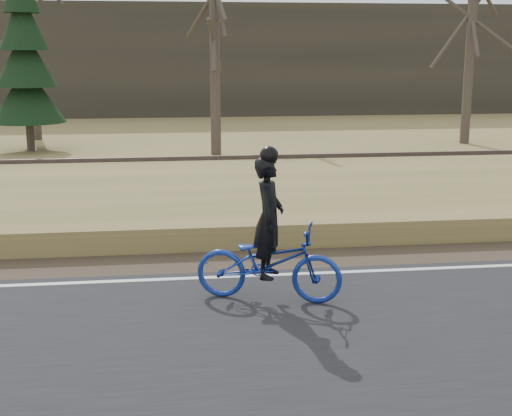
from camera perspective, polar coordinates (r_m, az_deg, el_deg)
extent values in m
plane|color=#95814C|center=(11.56, 9.10, -5.62)|extent=(120.00, 120.00, 0.00)
cube|color=black|center=(9.33, 13.48, -10.14)|extent=(120.00, 6.00, 0.06)
cube|color=silver|center=(11.72, 8.83, -5.02)|extent=(120.00, 0.12, 0.01)
cube|color=#473A2B|center=(12.66, 7.57, -3.86)|extent=(120.00, 1.60, 0.04)
cube|color=#95814C|center=(15.43, 4.75, -0.03)|extent=(120.00, 5.00, 0.44)
cube|color=slate|center=(19.09, 2.37, 2.45)|extent=(120.00, 3.00, 0.45)
cube|color=black|center=(19.04, 2.38, 3.33)|extent=(120.00, 2.40, 0.14)
cube|color=brown|center=(18.31, 2.76, 3.42)|extent=(120.00, 0.07, 0.15)
cube|color=brown|center=(19.72, 2.02, 4.08)|extent=(120.00, 0.07, 0.15)
cube|color=#383328|center=(40.65, -2.95, 11.76)|extent=(120.00, 4.00, 6.00)
imported|color=navy|center=(10.16, 1.02, -4.40)|extent=(2.22, 1.36, 1.10)
imported|color=black|center=(9.99, 1.04, -0.78)|extent=(0.59, 0.73, 1.72)
sphere|color=black|center=(9.82, 1.06, 4.23)|extent=(0.26, 0.26, 0.26)
cylinder|color=#4B4037|center=(30.06, -17.59, 13.21)|extent=(0.36, 0.36, 8.41)
cylinder|color=#4B4037|center=(24.62, -3.31, 12.36)|extent=(0.36, 0.36, 6.98)
cylinder|color=#4B4037|center=(28.79, 16.87, 13.89)|extent=(0.36, 0.36, 8.99)
cylinder|color=#4B4037|center=(26.86, -17.63, 5.82)|extent=(0.28, 0.28, 1.37)
cone|color=black|center=(26.75, -17.82, 8.68)|extent=(2.60, 2.60, 2.00)
cone|color=black|center=(26.70, -18.01, 11.37)|extent=(2.15, 2.15, 2.00)
cone|color=black|center=(26.72, -18.20, 14.06)|extent=(1.70, 1.70, 2.00)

